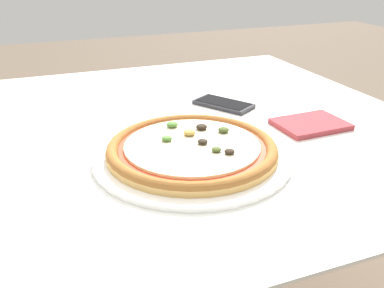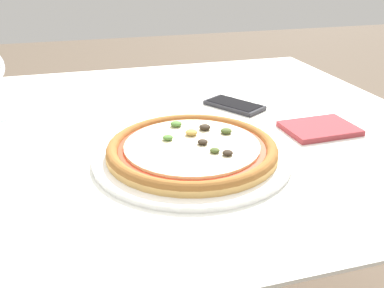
% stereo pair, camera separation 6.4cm
% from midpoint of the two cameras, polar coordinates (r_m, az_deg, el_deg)
% --- Properties ---
extents(dining_table, '(1.30, 1.05, 0.72)m').
position_cam_midpoint_polar(dining_table, '(0.98, -5.12, -2.24)').
color(dining_table, '#997047').
rests_on(dining_table, ground_plane).
extents(pizza_plate, '(0.37, 0.37, 0.04)m').
position_cam_midpoint_polar(pizza_plate, '(0.79, 2.32, -0.90)').
color(pizza_plate, white).
rests_on(pizza_plate, dining_table).
extents(cell_phone, '(0.14, 0.16, 0.01)m').
position_cam_midpoint_polar(cell_phone, '(1.07, 7.37, 5.15)').
color(cell_phone, '#232328').
rests_on(cell_phone, dining_table).
extents(napkin_folded, '(0.15, 0.11, 0.01)m').
position_cam_midpoint_polar(napkin_folded, '(0.97, 18.47, 1.96)').
color(napkin_folded, '#933338').
rests_on(napkin_folded, dining_table).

